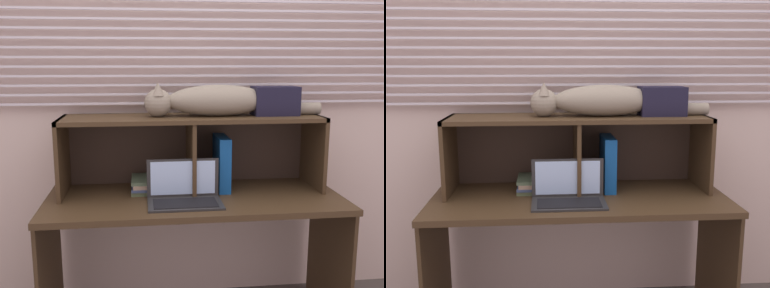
{
  "view_description": "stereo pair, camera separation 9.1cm",
  "coord_description": "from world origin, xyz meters",
  "views": [
    {
      "loc": [
        -0.26,
        -1.89,
        1.37
      ],
      "look_at": [
        0.0,
        0.33,
        0.95
      ],
      "focal_mm": 40.71,
      "sensor_mm": 36.0,
      "label": 1
    },
    {
      "loc": [
        -0.17,
        -1.9,
        1.37
      ],
      "look_at": [
        0.0,
        0.33,
        0.95
      ],
      "focal_mm": 40.71,
      "sensor_mm": 36.0,
      "label": 2
    }
  ],
  "objects": [
    {
      "name": "back_panel_with_blinds",
      "position": [
        0.0,
        0.55,
        1.25
      ],
      "size": [
        4.4,
        0.08,
        2.5
      ],
      "color": "beige",
      "rests_on": "ground"
    },
    {
      "name": "storage_box",
      "position": [
        0.44,
        0.33,
        1.17
      ],
      "size": [
        0.23,
        0.14,
        0.15
      ],
      "primitive_type": "cube",
      "color": "black",
      "rests_on": "hutch_shelf_unit"
    },
    {
      "name": "cat",
      "position": [
        0.11,
        0.33,
        1.17
      ],
      "size": [
        0.93,
        0.18,
        0.17
      ],
      "color": "gray",
      "rests_on": "hutch_shelf_unit"
    },
    {
      "name": "book_stack",
      "position": [
        -0.22,
        0.33,
        0.74
      ],
      "size": [
        0.21,
        0.21,
        0.07
      ],
      "color": "#556844",
      "rests_on": "desk"
    },
    {
      "name": "laptop",
      "position": [
        -0.06,
        0.12,
        0.74
      ],
      "size": [
        0.36,
        0.21,
        0.2
      ],
      "color": "#282828",
      "rests_on": "desk"
    },
    {
      "name": "desk",
      "position": [
        0.0,
        0.21,
        0.57
      ],
      "size": [
        1.49,
        0.6,
        0.7
      ],
      "color": "#402E1B",
      "rests_on": "ground"
    },
    {
      "name": "hutch_shelf_unit",
      "position": [
        -0.0,
        0.36,
        0.98
      ],
      "size": [
        1.35,
        0.34,
        0.39
      ],
      "color": "#402E1B",
      "rests_on": "desk"
    },
    {
      "name": "binder_upright",
      "position": [
        0.16,
        0.33,
        0.84
      ],
      "size": [
        0.06,
        0.23,
        0.28
      ],
      "primitive_type": "cube",
      "color": "#114C97",
      "rests_on": "desk"
    }
  ]
}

